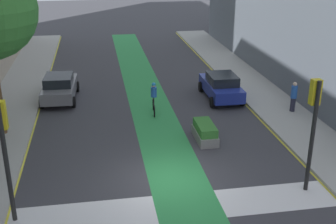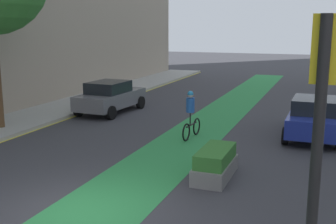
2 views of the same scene
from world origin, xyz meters
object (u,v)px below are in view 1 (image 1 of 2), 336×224
at_px(cyclist_in_lane, 154,98).
at_px(pedestrian_sidewalk_right_a, 294,96).
at_px(car_blue_right_far, 221,86).
at_px(median_planter, 205,132).
at_px(traffic_signal_near_right, 314,115).
at_px(traffic_signal_near_left, 4,139).
at_px(car_grey_left_far, 60,87).

xyz_separation_m(cyclist_in_lane, pedestrian_sidewalk_right_a, (7.63, -1.24, 0.04)).
relative_size(car_blue_right_far, median_planter, 2.07).
xyz_separation_m(traffic_signal_near_right, median_planter, (-2.74, 4.95, -2.68)).
bearing_deg(traffic_signal_near_right, traffic_signal_near_left, -179.19).
distance_m(traffic_signal_near_right, traffic_signal_near_left, 10.82).
xyz_separation_m(traffic_signal_near_right, car_grey_left_far, (-9.99, 12.04, -2.28)).
distance_m(traffic_signal_near_right, cyclist_in_lane, 10.15).
relative_size(car_blue_right_far, pedestrian_sidewalk_right_a, 2.49).
bearing_deg(traffic_signal_near_left, pedestrian_sidewalk_right_a, 29.14).
relative_size(car_grey_left_far, pedestrian_sidewalk_right_a, 2.53).
height_order(cyclist_in_lane, median_planter, cyclist_in_lane).
distance_m(car_blue_right_far, pedestrian_sidewalk_right_a, 4.48).
height_order(car_blue_right_far, median_planter, car_blue_right_far).
distance_m(cyclist_in_lane, median_planter, 4.31).
height_order(car_grey_left_far, pedestrian_sidewalk_right_a, pedestrian_sidewalk_right_a).
distance_m(car_grey_left_far, cyclist_in_lane, 6.23).
xyz_separation_m(traffic_signal_near_right, traffic_signal_near_left, (-10.82, -0.15, -0.07)).
bearing_deg(traffic_signal_near_left, cyclist_in_lane, 55.51).
bearing_deg(traffic_signal_near_left, car_grey_left_far, 86.11).
bearing_deg(traffic_signal_near_left, median_planter, 32.30).
xyz_separation_m(traffic_signal_near_right, pedestrian_sidewalk_right_a, (2.93, 7.51, -2.07)).
height_order(traffic_signal_near_left, car_blue_right_far, traffic_signal_near_left).
xyz_separation_m(cyclist_in_lane, median_planter, (1.96, -3.79, -0.57)).
xyz_separation_m(car_blue_right_far, pedestrian_sidewalk_right_a, (3.23, -3.10, 0.21)).
distance_m(car_blue_right_far, median_planter, 6.17).
relative_size(traffic_signal_near_left, car_blue_right_far, 1.02).
bearing_deg(pedestrian_sidewalk_right_a, cyclist_in_lane, 170.77).
xyz_separation_m(traffic_signal_near_right, cyclist_in_lane, (-4.70, 8.75, -2.11)).
bearing_deg(cyclist_in_lane, traffic_signal_near_left, -124.49).
relative_size(traffic_signal_near_left, car_grey_left_far, 1.00).
xyz_separation_m(traffic_signal_near_left, cyclist_in_lane, (6.11, 8.90, -2.04)).
relative_size(traffic_signal_near_left, pedestrian_sidewalk_right_a, 2.54).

